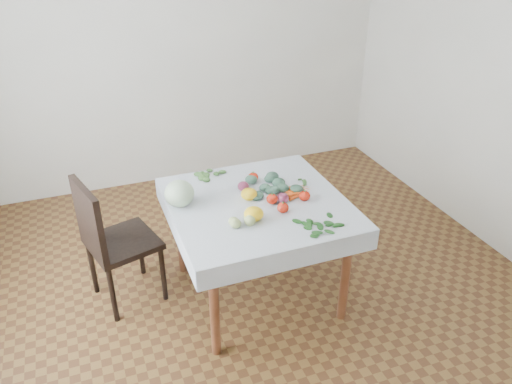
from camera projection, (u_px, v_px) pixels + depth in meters
ground at (257, 292)px, 3.61m from camera, size 4.00×4.00×0.00m
back_wall at (180, 44)px, 4.58m from camera, size 4.00×0.04×2.70m
table at (258, 215)px, 3.29m from camera, size 1.00×1.00×0.75m
tablecloth at (258, 202)px, 3.24m from camera, size 1.12×1.12×0.01m
chair at (109, 236)px, 3.27m from camera, size 0.53×0.53×0.94m
cabbage at (179, 193)px, 3.16m from camera, size 0.25×0.25×0.17m
tomato_a at (253, 177)px, 3.48m from camera, size 0.09×0.09×0.06m
tomato_b at (272, 199)px, 3.21m from camera, size 0.09×0.09×0.07m
tomato_c at (283, 208)px, 3.11m from camera, size 0.09×0.09×0.07m
tomato_d at (304, 196)px, 3.24m from camera, size 0.08×0.08×0.07m
heirloom_back at (249, 194)px, 3.25m from camera, size 0.13×0.13×0.08m
heirloom_front at (254, 214)px, 3.03m from camera, size 0.16×0.16×0.09m
onion_a at (243, 186)px, 3.36m from camera, size 0.08×0.08×0.07m
onion_b at (283, 198)px, 3.22m from camera, size 0.10×0.10×0.07m
tomatillo_cluster at (248, 221)px, 2.99m from camera, size 0.13×0.13×0.05m
carrot_bunch at (298, 191)px, 3.34m from camera, size 0.19×0.18×0.03m
kale_bunch at (269, 186)px, 3.38m from camera, size 0.36×0.27×0.05m
basil_bunch at (318, 225)px, 2.98m from camera, size 0.27×0.19×0.01m
dill_bunch at (212, 175)px, 3.55m from camera, size 0.20×0.16×0.02m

